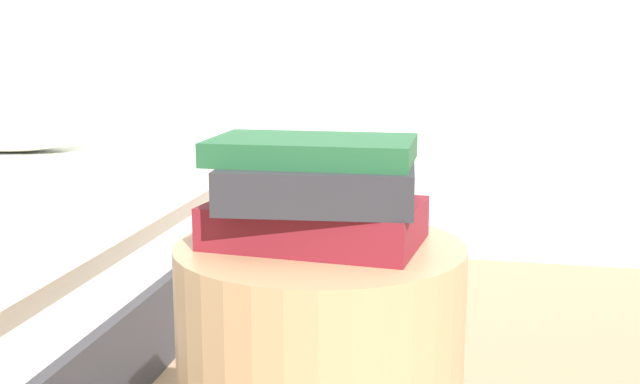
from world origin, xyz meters
The scene contains 3 objects.
book_maroon centered at (-0.01, 0.01, 0.59)m, with size 0.27×0.17×0.05m, color maroon.
book_charcoal centered at (0.00, 0.00, 0.64)m, with size 0.24×0.20×0.05m, color #28282D.
book_forest centered at (-0.01, 0.00, 0.68)m, with size 0.25×0.16×0.03m, color #1E512D.
Camera 1 is at (0.20, -0.94, 0.82)m, focal length 43.40 mm.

